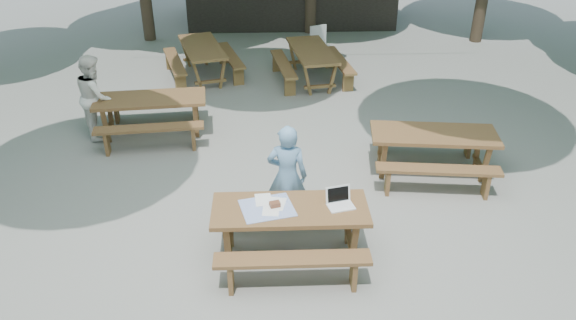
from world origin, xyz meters
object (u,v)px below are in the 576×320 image
Objects in this scene: main_picnic_table at (290,231)px; plastic_chair at (321,53)px; woman at (287,176)px; picnic_table_nw at (152,116)px; second_person at (95,96)px.

main_picnic_table is 2.22× the size of plastic_chair.
plastic_chair is at bearing -90.15° from woman.
picnic_table_nw is 3.76m from woman.
main_picnic_table is 7.47m from plastic_chair.
plastic_chair is (1.08, 7.39, -0.13)m from main_picnic_table.
plastic_chair is (1.09, 6.65, -0.51)m from woman.
second_person is (-3.38, 2.91, 0.01)m from woman.
plastic_chair reaches higher than picnic_table_nw.
second_person is at bearing -31.58° from woman.
woman reaches higher than plastic_chair.
woman is at bearing -146.72° from second_person.
second_person is 5.85m from plastic_chair.
main_picnic_table and picnic_table_nw have the same top height.
woman is at bearing 90.68° from main_picnic_table.
second_person is (-3.39, 3.66, 0.39)m from main_picnic_table.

